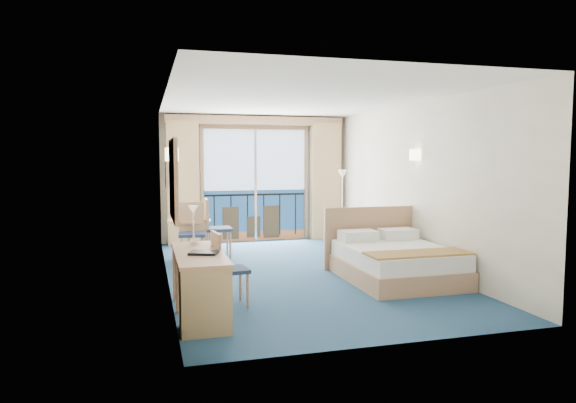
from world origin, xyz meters
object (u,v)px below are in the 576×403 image
(nightstand, at_px, (387,246))
(bed, at_px, (395,261))
(round_table, at_px, (189,229))
(armchair, at_px, (352,234))
(desk_chair, at_px, (225,264))
(table_chair_b, at_px, (192,229))
(table_chair_a, at_px, (213,224))
(floor_lamp, at_px, (342,188))
(desk, at_px, (203,290))

(nightstand, bearing_deg, bed, -112.08)
(bed, relative_size, nightstand, 3.75)
(round_table, bearing_deg, armchair, -1.89)
(desk_chair, distance_m, table_chair_b, 2.79)
(table_chair_a, bearing_deg, nightstand, -110.31)
(armchair, bearing_deg, nightstand, 58.70)
(floor_lamp, bearing_deg, desk, -126.42)
(table_chair_a, bearing_deg, armchair, -89.74)
(bed, relative_size, table_chair_b, 1.83)
(nightstand, height_order, armchair, armchair)
(round_table, bearing_deg, floor_lamp, 11.57)
(bed, bearing_deg, desk, -154.68)
(floor_lamp, bearing_deg, armchair, -96.39)
(table_chair_a, relative_size, table_chair_b, 1.03)
(bed, height_order, round_table, bed)
(bed, bearing_deg, desk_chair, -165.48)
(floor_lamp, bearing_deg, round_table, -168.43)
(floor_lamp, xyz_separation_m, desk, (-3.38, -4.58, -0.77))
(bed, height_order, table_chair_b, table_chair_b)
(armchair, xyz_separation_m, floor_lamp, (0.09, 0.76, 0.86))
(armchair, bearing_deg, desk, 7.07)
(desk, relative_size, round_table, 2.05)
(bed, relative_size, floor_lamp, 1.22)
(nightstand, height_order, round_table, round_table)
(desk, distance_m, round_table, 3.93)
(round_table, bearing_deg, desk, -92.47)
(table_chair_b, bearing_deg, armchair, 9.91)
(nightstand, distance_m, floor_lamp, 2.08)
(bed, xyz_separation_m, armchair, (0.33, 2.42, 0.03))
(floor_lamp, distance_m, desk, 5.75)
(armchair, bearing_deg, desk_chair, 4.17)
(armchair, bearing_deg, table_chair_b, -36.35)
(armchair, xyz_separation_m, round_table, (-3.13, 0.10, 0.21))
(floor_lamp, bearing_deg, nightstand, -86.15)
(floor_lamp, relative_size, table_chair_a, 1.45)
(floor_lamp, relative_size, round_table, 2.02)
(bed, height_order, nightstand, bed)
(desk_chair, height_order, round_table, desk_chair)
(nightstand, bearing_deg, floor_lamp, 93.85)
(desk, xyz_separation_m, table_chair_b, (0.18, 3.50, 0.17))
(desk_chair, xyz_separation_m, table_chair_a, (0.26, 3.11, 0.09))
(desk, xyz_separation_m, round_table, (0.17, 3.92, 0.12))
(desk_chair, height_order, table_chair_a, table_chair_a)
(bed, height_order, floor_lamp, floor_lamp)
(desk, distance_m, table_chair_a, 3.88)
(bed, height_order, table_chair_a, table_chair_a)
(bed, relative_size, desk, 1.21)
(armchair, xyz_separation_m, table_chair_b, (-3.12, -0.32, 0.27))
(bed, distance_m, floor_lamp, 3.33)
(armchair, relative_size, round_table, 0.90)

